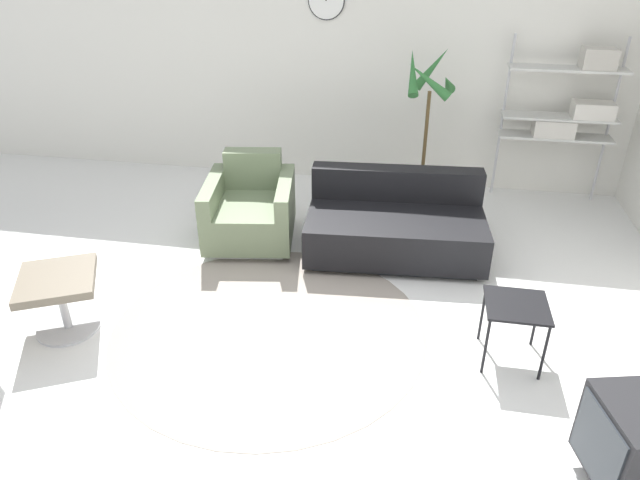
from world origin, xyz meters
TOP-DOWN VIEW (x-y plane):
  - ground_plane at (0.00, 0.00)m, footprint 12.00×12.00m
  - wall_back at (0.00, 2.88)m, footprint 12.00×0.09m
  - round_rug at (-0.11, -0.12)m, footprint 2.27×2.27m
  - armchair_red at (-0.63, 1.20)m, footprint 0.90×1.00m
  - couch_low at (0.69, 1.19)m, footprint 1.59×0.99m
  - side_table at (1.55, -0.14)m, footprint 0.40×0.40m
  - potted_plant at (0.89, 2.27)m, footprint 0.50×0.45m
  - shelf_unit at (2.29, 2.59)m, footprint 1.10×0.28m

SIDE VIEW (x-z plane):
  - ground_plane at x=0.00m, z-range 0.00..0.00m
  - round_rug at x=-0.11m, z-range 0.00..0.01m
  - couch_low at x=0.69m, z-range -0.09..0.60m
  - armchair_red at x=-0.63m, z-range -0.10..0.66m
  - side_table at x=1.55m, z-range 0.17..0.61m
  - potted_plant at x=0.89m, z-range -0.27..1.32m
  - shelf_unit at x=2.29m, z-range 0.21..1.88m
  - wall_back at x=0.00m, z-range 0.00..2.80m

